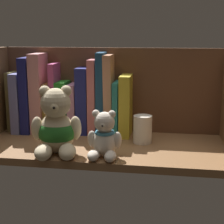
% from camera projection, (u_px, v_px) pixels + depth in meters
% --- Properties ---
extents(shelf_board, '(0.67, 0.30, 0.02)m').
position_uv_depth(shelf_board, '(103.00, 148.00, 1.01)').
color(shelf_board, brown).
rests_on(shelf_board, ground).
extents(shelf_back_panel, '(0.70, 0.01, 0.28)m').
position_uv_depth(shelf_back_panel, '(112.00, 93.00, 1.13)').
color(shelf_back_panel, brown).
rests_on(shelf_back_panel, ground).
extents(book_0, '(0.02, 0.10, 0.19)m').
position_uv_depth(book_0, '(15.00, 100.00, 1.16)').
color(book_0, brown).
rests_on(book_0, shelf_board).
extents(book_1, '(0.03, 0.15, 0.19)m').
position_uv_depth(book_1, '(23.00, 101.00, 1.16)').
color(book_1, '#6D6FAF').
rests_on(book_1, shelf_board).
extents(book_2, '(0.03, 0.14, 0.23)m').
position_uv_depth(book_2, '(32.00, 94.00, 1.15)').
color(book_2, navy).
rests_on(book_2, shelf_board).
extents(book_3, '(0.03, 0.13, 0.25)m').
position_uv_depth(book_3, '(42.00, 92.00, 1.14)').
color(book_3, tan).
rests_on(book_3, shelf_board).
extents(book_4, '(0.02, 0.11, 0.15)m').
position_uv_depth(book_4, '(51.00, 106.00, 1.15)').
color(book_4, olive).
rests_on(book_4, shelf_board).
extents(book_5, '(0.02, 0.10, 0.22)m').
position_uv_depth(book_5, '(57.00, 97.00, 1.14)').
color(book_5, '#BE447F').
rests_on(book_5, shelf_board).
extents(book_6, '(0.04, 0.11, 0.16)m').
position_uv_depth(book_6, '(65.00, 106.00, 1.14)').
color(book_6, '#268024').
rests_on(book_6, shelf_board).
extents(book_7, '(0.02, 0.10, 0.15)m').
position_uv_depth(book_7, '(75.00, 107.00, 1.13)').
color(book_7, '#B16F8F').
rests_on(book_7, shelf_board).
extents(book_8, '(0.04, 0.10, 0.20)m').
position_uv_depth(book_8, '(84.00, 100.00, 1.12)').
color(book_8, navy).
rests_on(book_8, shelf_board).
extents(book_9, '(0.02, 0.11, 0.23)m').
position_uv_depth(book_9, '(94.00, 96.00, 1.12)').
color(book_9, '#C66363').
rests_on(book_9, shelf_board).
extents(book_10, '(0.02, 0.11, 0.25)m').
position_uv_depth(book_10, '(102.00, 93.00, 1.11)').
color(book_10, navy).
rests_on(book_10, shelf_board).
extents(book_11, '(0.03, 0.12, 0.24)m').
position_uv_depth(book_11, '(111.00, 94.00, 1.11)').
color(book_11, tan).
rests_on(book_11, shelf_board).
extents(book_12, '(0.02, 0.14, 0.16)m').
position_uv_depth(book_12, '(118.00, 107.00, 1.11)').
color(book_12, '#216D63').
rests_on(book_12, shelf_board).
extents(book_13, '(0.03, 0.14, 0.18)m').
position_uv_depth(book_13, '(127.00, 104.00, 1.11)').
color(book_13, gold).
rests_on(book_13, shelf_board).
extents(teddy_bear_larger, '(0.13, 0.14, 0.18)m').
position_uv_depth(teddy_bear_larger, '(56.00, 128.00, 0.92)').
color(teddy_bear_larger, beige).
rests_on(teddy_bear_larger, shelf_board).
extents(teddy_bear_smaller, '(0.09, 0.09, 0.12)m').
position_uv_depth(teddy_bear_smaller, '(104.00, 138.00, 0.90)').
color(teddy_bear_smaller, beige).
rests_on(teddy_bear_smaller, shelf_board).
extents(pillar_candle, '(0.05, 0.05, 0.08)m').
position_uv_depth(pillar_candle, '(143.00, 129.00, 1.02)').
color(pillar_candle, silver).
rests_on(pillar_candle, shelf_board).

